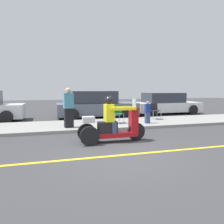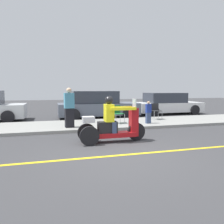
# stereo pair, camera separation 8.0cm
# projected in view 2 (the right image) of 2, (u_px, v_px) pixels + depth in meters

# --- Properties ---
(ground_plane) EXTENTS (60.00, 60.00, 0.00)m
(ground_plane) POSITION_uv_depth(u_px,v_px,m) (123.00, 155.00, 5.63)
(ground_plane) COLOR #38383A
(lane_stripe) EXTENTS (24.00, 0.12, 0.01)m
(lane_stripe) POSITION_uv_depth(u_px,v_px,m) (127.00, 155.00, 5.66)
(lane_stripe) COLOR gold
(lane_stripe) RESTS_ON ground
(sidewalk_strip) EXTENTS (28.00, 2.80, 0.12)m
(sidewalk_strip) POSITION_uv_depth(u_px,v_px,m) (91.00, 125.00, 10.02)
(sidewalk_strip) COLOR gray
(sidewalk_strip) RESTS_ON ground
(motorcycle_trike) EXTENTS (2.20, 0.65, 1.48)m
(motorcycle_trike) POSITION_uv_depth(u_px,v_px,m) (112.00, 125.00, 6.97)
(motorcycle_trike) COLOR black
(motorcycle_trike) RESTS_ON ground
(spectator_mid_group) EXTENTS (0.26, 0.18, 1.02)m
(spectator_mid_group) POSITION_uv_depth(u_px,v_px,m) (148.00, 113.00, 10.04)
(spectator_mid_group) COLOR #38476B
(spectator_mid_group) RESTS_ON sidewalk_strip
(spectator_with_child) EXTENTS (0.42, 0.30, 1.63)m
(spectator_with_child) POSITION_uv_depth(u_px,v_px,m) (69.00, 108.00, 8.95)
(spectator_with_child) COLOR black
(spectator_with_child) RESTS_ON sidewalk_strip
(folding_chair_curbside) EXTENTS (0.53, 0.53, 0.82)m
(folding_chair_curbside) POSITION_uv_depth(u_px,v_px,m) (117.00, 112.00, 10.13)
(folding_chair_curbside) COLOR #A5A8AD
(folding_chair_curbside) RESTS_ON sidewalk_strip
(folding_chair_set_back) EXTENTS (0.48, 0.48, 0.82)m
(folding_chair_set_back) POSITION_uv_depth(u_px,v_px,m) (156.00, 110.00, 11.46)
(folding_chair_set_back) COLOR #A5A8AD
(folding_chair_set_back) RESTS_ON sidewalk_strip
(parked_car_lot_left) EXTENTS (4.57, 2.08, 1.44)m
(parked_car_lot_left) POSITION_uv_depth(u_px,v_px,m) (167.00, 104.00, 14.86)
(parked_car_lot_left) COLOR silver
(parked_car_lot_left) RESTS_ON ground
(parked_car_lot_right) EXTENTS (4.71, 2.04, 1.58)m
(parked_car_lot_right) POSITION_uv_depth(u_px,v_px,m) (97.00, 105.00, 12.93)
(parked_car_lot_right) COLOR slate
(parked_car_lot_right) RESTS_ON ground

